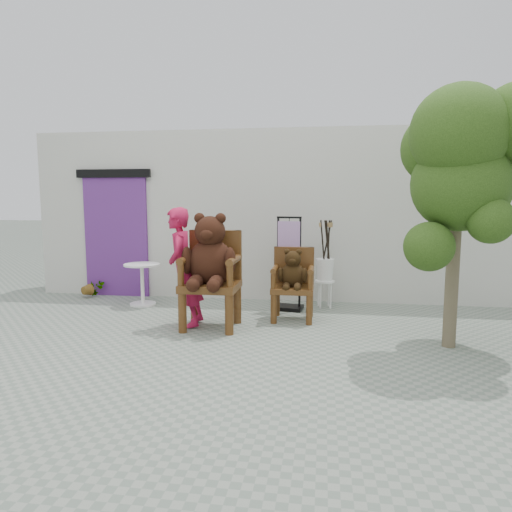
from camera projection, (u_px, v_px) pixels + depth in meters
The scene contains 11 objects.
ground_plane at pixel (257, 346), 5.57m from camera, with size 60.00×60.00×0.00m, color gray.
back_wall at pixel (281, 215), 8.43m from camera, with size 9.00×1.00×3.00m, color beige.
doorway at pixel (116, 233), 8.40m from camera, with size 1.40×0.11×2.33m.
chair_big at pixel (211, 263), 6.31m from camera, with size 0.77×0.84×1.61m.
chair_small at pixel (293, 277), 6.76m from camera, with size 0.61×0.57×1.07m.
person at pixel (185, 267), 6.41m from camera, with size 0.61×0.40×1.67m, color #AD153D.
cafe_table at pixel (142, 279), 7.72m from camera, with size 0.60×0.60×0.70m.
display_stand at pixel (289, 274), 7.37m from camera, with size 0.49×0.41×1.51m.
stool_bucket at pixel (325, 269), 7.51m from camera, with size 0.32×0.32×1.45m.
tree at pixel (475, 159), 5.17m from camera, with size 1.76×1.71×3.02m.
potted_plant at pixel (92, 287), 8.36m from camera, with size 0.32×0.28×0.36m, color #1B350E.
Camera 1 is at (0.79, -5.33, 1.79)m, focal length 32.00 mm.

